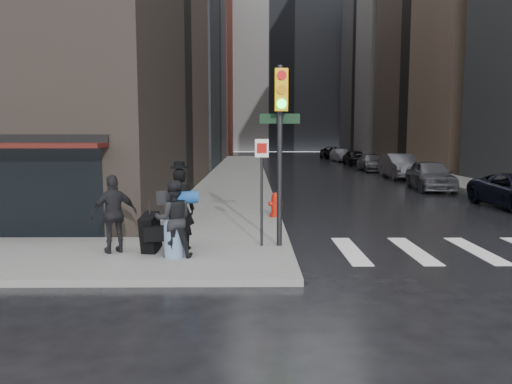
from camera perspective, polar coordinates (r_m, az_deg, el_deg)
ground at (r=11.77m, az=-5.40°, el=-7.85°), size 140.00×140.00×0.00m
sidewalk_left at (r=38.47m, az=-2.02°, el=2.39°), size 4.00×50.00×0.15m
sidewalk_right at (r=40.44m, az=17.49°, el=2.29°), size 3.00×50.00×0.15m
crosswalk at (r=14.27m, az=26.77°, el=-5.95°), size 8.50×3.00×0.01m
bldg_left_far at (r=75.35m, az=-11.60°, el=14.21°), size 22.00×20.00×26.00m
bldg_right_far at (r=74.34m, az=19.70°, el=13.67°), size 22.00×20.00×25.00m
bldg_distant at (r=90.44m, az=2.73°, el=14.96°), size 40.00×12.00×32.00m
man_overcoat at (r=12.18m, az=-9.37°, el=-2.30°), size 1.27×1.06×2.18m
man_jeans at (r=11.44m, az=-9.44°, el=-3.05°), size 1.29×0.82×1.76m
man_greycoat at (r=12.17m, az=-15.91°, el=-2.44°), size 1.16×0.93×1.85m
traffic_light at (r=12.22m, az=2.61°, el=7.00°), size 1.11×0.51×4.44m
fire_hydrant at (r=16.89m, az=2.21°, el=-1.60°), size 0.48×0.36×0.82m
parked_car_1 at (r=27.77m, az=19.30°, el=1.85°), size 2.26×4.80×1.59m
parked_car_2 at (r=34.28m, az=16.15°, el=2.85°), size 1.74×4.96×1.63m
parked_car_3 at (r=40.73m, az=13.11°, el=3.28°), size 1.86×4.57×1.32m
parked_car_4 at (r=47.30m, az=11.27°, el=3.86°), size 1.85×4.33×1.46m
parked_car_5 at (r=53.89m, az=9.65°, el=4.16°), size 1.78×4.19×1.35m
parked_car_6 at (r=60.56m, az=8.72°, el=4.47°), size 2.47×5.14×1.41m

